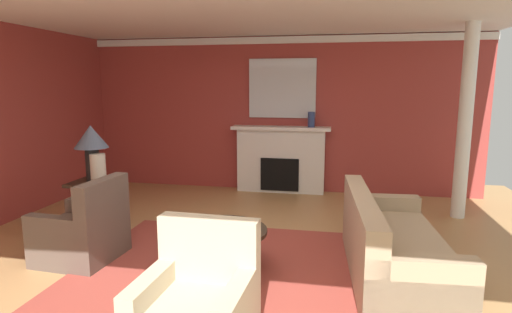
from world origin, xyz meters
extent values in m
plane|color=tan|center=(0.00, 0.00, 0.00)|extent=(8.96, 8.96, 0.00)
cube|color=#9E3833|center=(0.00, 3.39, 1.42)|extent=(7.49, 0.12, 2.84)
cube|color=white|center=(0.00, 0.30, 2.87)|extent=(7.49, 7.26, 0.06)
cube|color=white|center=(0.00, 3.31, 2.76)|extent=(7.49, 0.08, 0.12)
cube|color=#993D33|center=(0.01, -0.26, 0.01)|extent=(3.08, 2.72, 0.01)
cube|color=white|center=(0.19, 3.18, 0.58)|extent=(1.60, 0.25, 1.16)
cube|color=black|center=(0.19, 3.16, 0.35)|extent=(0.70, 0.26, 0.60)
cube|color=white|center=(0.19, 3.15, 1.19)|extent=(1.80, 0.35, 0.06)
cube|color=silver|center=(0.19, 3.30, 1.90)|extent=(1.22, 0.04, 1.07)
cube|color=tan|center=(1.83, -0.11, 0.23)|extent=(1.03, 2.15, 0.45)
cube|color=tan|center=(1.48, -0.13, 0.65)|extent=(0.33, 2.11, 0.40)
cube|color=tan|center=(1.89, -1.06, 0.31)|extent=(0.91, 0.26, 0.62)
cube|color=tan|center=(1.77, 0.84, 0.31)|extent=(0.91, 0.26, 0.62)
cube|color=brown|center=(-1.63, -0.31, 0.22)|extent=(0.85, 0.85, 0.44)
cube|color=brown|center=(-1.31, -0.33, 0.70)|extent=(0.21, 0.81, 0.51)
cube|color=brown|center=(-1.61, 0.02, 0.30)|extent=(0.81, 0.19, 0.60)
cube|color=brown|center=(-1.65, -0.64, 0.30)|extent=(0.81, 0.19, 0.60)
cube|color=#C1B293|center=(0.24, -1.39, 0.70)|extent=(0.81, 0.20, 0.51)
cube|color=#C1B293|center=(-0.11, -1.69, 0.30)|extent=(0.18, 0.81, 0.60)
cylinder|color=#2D2319|center=(0.01, -0.26, 0.43)|extent=(1.00, 1.00, 0.04)
cylinder|color=#2D2319|center=(0.01, -0.26, 0.21)|extent=(0.12, 0.12, 0.41)
cylinder|color=#2D2319|center=(0.01, -0.26, 0.01)|extent=(0.56, 0.56, 0.03)
cube|color=#2D2319|center=(-1.97, 0.55, 0.68)|extent=(0.56, 0.56, 0.04)
cube|color=#2D2319|center=(-1.97, 0.55, 0.33)|extent=(0.10, 0.10, 0.66)
cube|color=#2D2319|center=(-1.97, 0.55, 0.02)|extent=(0.45, 0.45, 0.04)
cylinder|color=black|center=(-1.97, 0.55, 0.92)|extent=(0.18, 0.18, 0.45)
cone|color=#4C566B|center=(-1.97, 0.55, 1.30)|extent=(0.44, 0.44, 0.30)
cylinder|color=navy|center=(0.74, 3.13, 1.36)|extent=(0.13, 0.13, 0.27)
cylinder|color=beige|center=(-1.82, 0.43, 0.90)|extent=(0.19, 0.19, 0.39)
cube|color=maroon|center=(0.05, -0.24, 0.47)|extent=(0.27, 0.22, 0.03)
cube|color=tan|center=(0.10, -0.37, 0.51)|extent=(0.26, 0.20, 0.05)
cylinder|color=white|center=(3.02, 2.17, 1.42)|extent=(0.20, 0.20, 2.84)
camera|label=1|loc=(1.20, -4.40, 1.97)|focal=29.47mm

